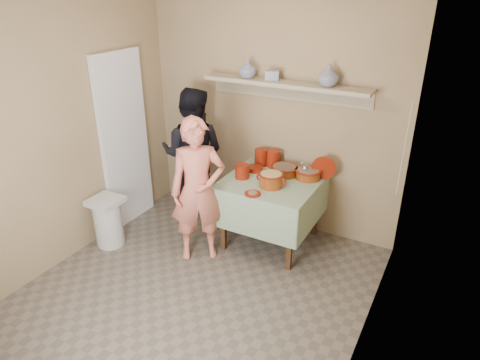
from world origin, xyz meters
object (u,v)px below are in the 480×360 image
Objects in this scene: cazuela_rice at (271,179)px; trash_bin at (108,221)px; person_cook at (198,191)px; serving_table at (272,190)px; person_helper at (193,155)px.

cazuela_rice is 1.84m from trash_bin.
person_cook is at bearing -144.24° from cazuela_rice.
cazuela_rice is at bearing -71.12° from serving_table.
serving_table is 1.82m from trash_bin.
trash_bin is at bearing 49.78° from person_helper.
person_helper is 2.85× the size of trash_bin.
cazuela_rice reaches higher than serving_table.
person_helper reaches higher than person_cook.
person_helper is at bearing 174.06° from serving_table.
cazuela_rice is at bearing 150.75° from person_helper.
person_cook reaches higher than trash_bin.
cazuela_rice is 0.59× the size of trash_bin.
serving_table is at bearing 158.17° from person_helper.
serving_table is 2.95× the size of cazuela_rice.
person_helper reaches higher than trash_bin.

